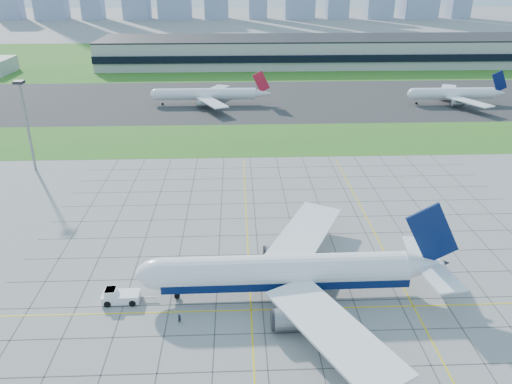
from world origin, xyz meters
TOP-DOWN VIEW (x-y plane):
  - ground at (0.00, 0.00)m, footprint 1400.00×1400.00m
  - grass_median at (0.00, 90.00)m, footprint 700.00×35.00m
  - asphalt_taxiway at (0.00, 145.00)m, footprint 700.00×75.00m
  - grass_far at (0.00, 255.00)m, footprint 700.00×145.00m
  - apron_markings at (0.43, 11.09)m, footprint 120.00×130.00m
  - terminal at (40.00, 229.87)m, footprint 260.00×43.00m
  - light_mast at (-70.00, 65.00)m, footprint 2.50×2.50m
  - airliner at (-3.49, 2.10)m, footprint 56.01×56.79m
  - pushback_tug at (-32.83, 1.35)m, footprint 9.39×3.36m
  - crew_near at (-21.80, -4.83)m, footprint 0.73×0.73m
  - distant_jet_1 at (-23.98, 137.93)m, footprint 47.84×42.66m
  - distant_jet_2 at (80.45, 134.75)m, footprint 39.85×42.66m

SIDE VIEW (x-z plane):
  - ground at x=0.00m, z-range 0.00..0.00m
  - apron_markings at x=0.43m, z-range 0.00..0.03m
  - grass_median at x=0.00m, z-range 0.00..0.04m
  - grass_far at x=0.00m, z-range 0.00..0.04m
  - asphalt_taxiway at x=0.00m, z-range 0.01..0.05m
  - crew_near at x=-21.80m, z-range 0.00..1.71m
  - pushback_tug at x=-32.83m, z-range -0.14..2.46m
  - distant_jet_2 at x=80.45m, z-range -2.55..11.52m
  - distant_jet_1 at x=-23.98m, z-range -2.55..11.53m
  - airliner at x=-3.49m, z-range -4.00..13.64m
  - terminal at x=40.00m, z-range -0.01..15.79m
  - light_mast at x=-70.00m, z-range 3.38..28.98m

